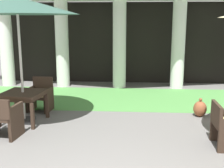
# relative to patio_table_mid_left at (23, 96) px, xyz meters

# --- Properties ---
(lawn_strip) EXTENTS (10.98, 2.66, 0.01)m
(lawn_strip) POSITION_rel_patio_table_mid_left_xyz_m (2.03, 2.26, -0.61)
(lawn_strip) COLOR #519347
(lawn_strip) RESTS_ON ground
(patio_table_mid_left) EXTENTS (0.96, 0.96, 0.72)m
(patio_table_mid_left) POSITION_rel_patio_table_mid_left_xyz_m (0.00, 0.00, 0.00)
(patio_table_mid_left) COLOR #38281E
(patio_table_mid_left) RESTS_ON ground
(patio_umbrella_mid_left) EXTENTS (2.67, 2.67, 2.86)m
(patio_umbrella_mid_left) POSITION_rel_patio_table_mid_left_xyz_m (0.00, 0.00, 1.99)
(patio_umbrella_mid_left) COLOR #2D2D2D
(patio_umbrella_mid_left) RESTS_ON ground
(patio_chair_mid_left_south) EXTENTS (0.68, 0.61, 0.85)m
(patio_chair_mid_left_south) POSITION_rel_patio_table_mid_left_xyz_m (-0.10, -0.91, -0.19)
(patio_chair_mid_left_south) COLOR #38281E
(patio_chair_mid_left_south) RESTS_ON ground
(patio_chair_mid_left_north) EXTENTS (0.62, 0.60, 0.86)m
(patio_chair_mid_left_north) POSITION_rel_patio_table_mid_left_xyz_m (0.10, 0.91, -0.22)
(patio_chair_mid_left_north) COLOR #38281E
(patio_chair_mid_left_north) RESTS_ON ground
(terracotta_urn) EXTENTS (0.32, 0.32, 0.46)m
(terracotta_urn) POSITION_rel_patio_table_mid_left_xyz_m (4.14, 0.69, -0.42)
(terracotta_urn) COLOR brown
(terracotta_urn) RESTS_ON ground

